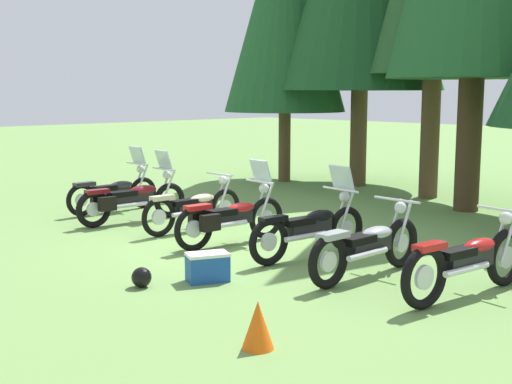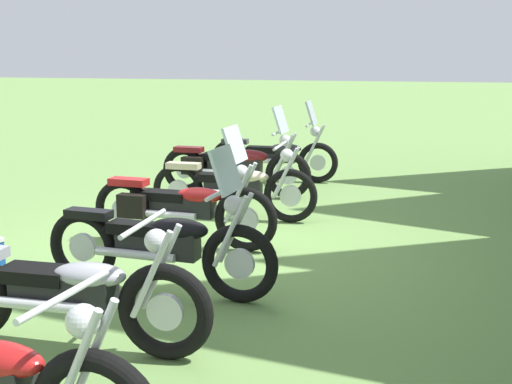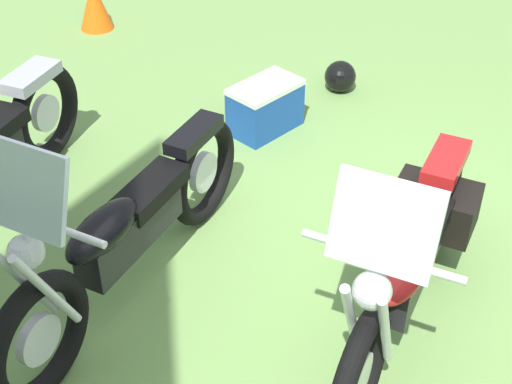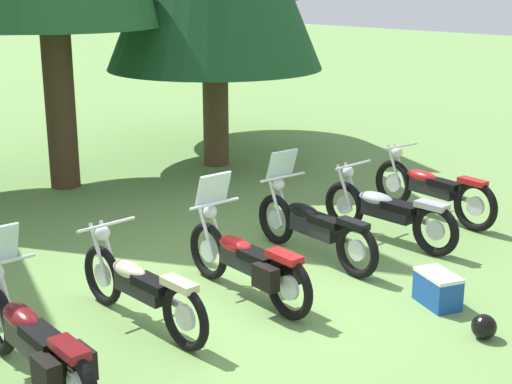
# 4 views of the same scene
# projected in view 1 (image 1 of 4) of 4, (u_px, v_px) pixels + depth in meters

# --- Properties ---
(ground_plane) EXTENTS (80.00, 80.00, 0.00)m
(ground_plane) POSITION_uv_depth(u_px,v_px,m) (236.00, 244.00, 11.07)
(ground_plane) COLOR #6B934C
(motorcycle_0) EXTENTS (0.76, 2.15, 1.34)m
(motorcycle_0) POSITION_uv_depth(u_px,v_px,m) (115.00, 191.00, 14.01)
(motorcycle_0) COLOR black
(motorcycle_0) RESTS_ON ground_plane
(motorcycle_1) EXTENTS (0.74, 2.34, 1.36)m
(motorcycle_1) POSITION_uv_depth(u_px,v_px,m) (132.00, 199.00, 12.84)
(motorcycle_1) COLOR black
(motorcycle_1) RESTS_ON ground_plane
(motorcycle_2) EXTENTS (0.72, 2.19, 1.00)m
(motorcycle_2) POSITION_uv_depth(u_px,v_px,m) (194.00, 207.00, 12.08)
(motorcycle_2) COLOR black
(motorcycle_2) RESTS_ON ground_plane
(motorcycle_3) EXTENTS (0.71, 2.19, 1.37)m
(motorcycle_3) POSITION_uv_depth(u_px,v_px,m) (230.00, 217.00, 10.95)
(motorcycle_3) COLOR black
(motorcycle_3) RESTS_ON ground_plane
(motorcycle_4) EXTENTS (0.76, 2.26, 1.36)m
(motorcycle_4) POSITION_uv_depth(u_px,v_px,m) (311.00, 228.00, 10.12)
(motorcycle_4) COLOR black
(motorcycle_4) RESTS_ON ground_plane
(motorcycle_5) EXTENTS (0.76, 2.28, 1.01)m
(motorcycle_5) POSITION_uv_depth(u_px,v_px,m) (368.00, 245.00, 9.04)
(motorcycle_5) COLOR black
(motorcycle_5) RESTS_ON ground_plane
(motorcycle_6) EXTENTS (0.72, 2.35, 1.03)m
(motorcycle_6) POSITION_uv_depth(u_px,v_px,m) (469.00, 260.00, 8.17)
(motorcycle_6) COLOR black
(motorcycle_6) RESTS_ON ground_plane
(pine_tree_0) EXTENTS (3.34, 3.34, 7.89)m
(pine_tree_0) POSITION_uv_depth(u_px,v_px,m) (285.00, 2.00, 18.16)
(pine_tree_0) COLOR brown
(pine_tree_0) RESTS_ON ground_plane
(picnic_cooler) EXTENTS (0.52, 0.63, 0.38)m
(picnic_cooler) POSITION_uv_depth(u_px,v_px,m) (208.00, 267.00, 8.87)
(picnic_cooler) COLOR #19479E
(picnic_cooler) RESTS_ON ground_plane
(traffic_cone) EXTENTS (0.32, 0.32, 0.48)m
(traffic_cone) POSITION_uv_depth(u_px,v_px,m) (258.00, 325.00, 6.53)
(traffic_cone) COLOR #EA590F
(traffic_cone) RESTS_ON ground_plane
(dropped_helmet) EXTENTS (0.26, 0.26, 0.26)m
(dropped_helmet) POSITION_uv_depth(u_px,v_px,m) (142.00, 277.00, 8.61)
(dropped_helmet) COLOR black
(dropped_helmet) RESTS_ON ground_plane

